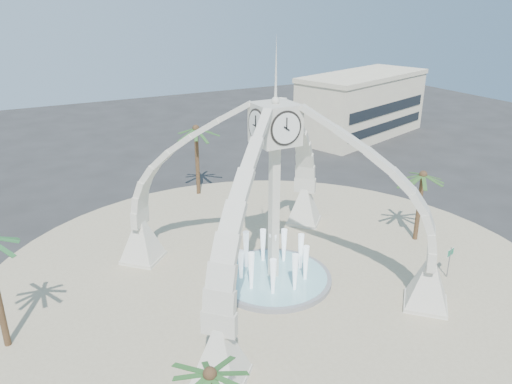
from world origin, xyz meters
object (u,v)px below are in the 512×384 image
clock_tower (274,193)px  street_sign (450,256)px  palm_east (423,176)px  palm_north (196,129)px  fountain (273,277)px  palm_south (210,376)px

clock_tower → street_sign: size_ratio=7.59×
clock_tower → palm_east: size_ratio=2.86×
palm_east → street_sign: size_ratio=2.66×
palm_east → palm_north: (-11.72, 17.49, 1.08)m
fountain → palm_north: 18.77m
palm_east → palm_south: bearing=-152.2°
fountain → palm_east: size_ratio=1.27×
palm_north → street_sign: palm_north is taller
clock_tower → palm_north: 17.69m
street_sign → palm_east: bearing=52.5°
palm_north → street_sign: bearing=-67.7°
palm_east → street_sign: 6.99m
clock_tower → street_sign: bearing=-25.8°
fountain → street_sign: 12.21m
street_sign → clock_tower: bearing=139.9°
clock_tower → palm_south: bearing=-128.7°
fountain → palm_south: 15.96m
palm_south → palm_north: bearing=69.5°
palm_north → palm_south: 31.54m
fountain → street_sign: (10.92, -5.28, 1.40)m
palm_north → palm_east: bearing=-56.2°
fountain → palm_south: (-9.52, -11.88, 4.79)m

